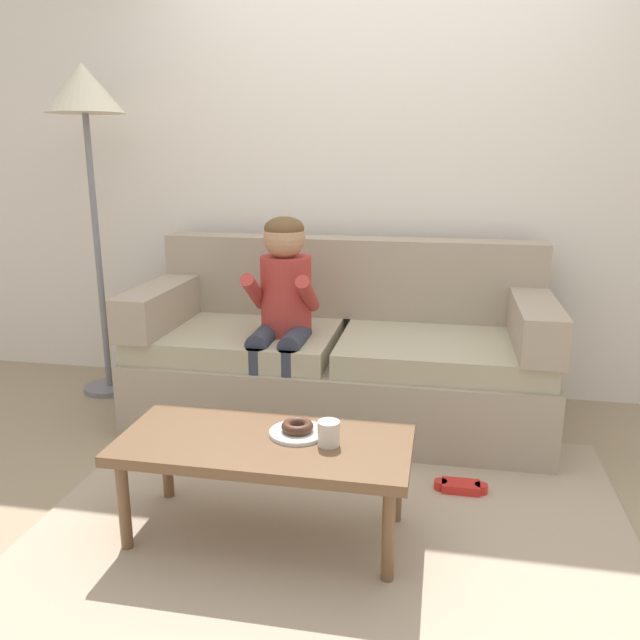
# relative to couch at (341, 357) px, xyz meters

# --- Properties ---
(ground) EXTENTS (10.00, 10.00, 0.00)m
(ground) POSITION_rel_couch_xyz_m (0.14, -0.85, -0.34)
(ground) COLOR #9E896B
(wall_back) EXTENTS (8.00, 0.10, 2.80)m
(wall_back) POSITION_rel_couch_xyz_m (0.14, 0.55, 1.06)
(wall_back) COLOR silver
(wall_back) RESTS_ON ground
(area_rug) EXTENTS (2.27, 1.90, 0.01)m
(area_rug) POSITION_rel_couch_xyz_m (0.14, -1.10, -0.34)
(area_rug) COLOR tan
(area_rug) RESTS_ON ground
(couch) EXTENTS (2.13, 0.90, 0.94)m
(couch) POSITION_rel_couch_xyz_m (0.00, 0.00, 0.00)
(couch) COLOR tan
(couch) RESTS_ON ground
(coffee_table) EXTENTS (1.07, 0.49, 0.40)m
(coffee_table) POSITION_rel_couch_xyz_m (-0.09, -1.17, 0.01)
(coffee_table) COLOR brown
(coffee_table) RESTS_ON ground
(person_child) EXTENTS (0.34, 0.58, 1.10)m
(person_child) POSITION_rel_couch_xyz_m (-0.27, -0.21, 0.33)
(person_child) COLOR #AD3833
(person_child) RESTS_ON ground
(plate) EXTENTS (0.21, 0.21, 0.01)m
(plate) POSITION_rel_couch_xyz_m (0.02, -1.10, 0.06)
(plate) COLOR white
(plate) RESTS_ON coffee_table
(donut) EXTENTS (0.17, 0.17, 0.04)m
(donut) POSITION_rel_couch_xyz_m (0.02, -1.10, 0.09)
(donut) COLOR #422619
(donut) RESTS_ON plate
(mug) EXTENTS (0.08, 0.08, 0.09)m
(mug) POSITION_rel_couch_xyz_m (0.14, -1.17, 0.10)
(mug) COLOR silver
(mug) RESTS_ON coffee_table
(toy_controller) EXTENTS (0.23, 0.09, 0.05)m
(toy_controller) POSITION_rel_couch_xyz_m (0.64, -0.71, -0.32)
(toy_controller) COLOR red
(toy_controller) RESTS_ON ground
(floor_lamp) EXTENTS (0.43, 0.43, 1.87)m
(floor_lamp) POSITION_rel_couch_xyz_m (-1.45, 0.13, 1.28)
(floor_lamp) COLOR slate
(floor_lamp) RESTS_ON ground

